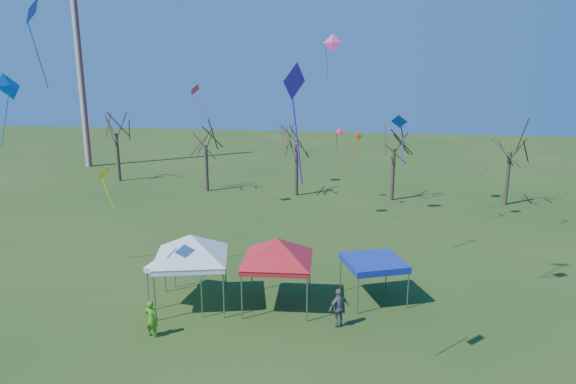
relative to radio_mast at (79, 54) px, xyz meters
name	(u,v)px	position (x,y,z in m)	size (l,w,h in m)	color
ground	(270,333)	(28.00, -34.00, -12.50)	(140.00, 140.00, 0.00)	#244616
radio_mast	(79,54)	(0.00, 0.00, 0.00)	(0.70, 0.70, 25.00)	silver
tree_0	(115,116)	(7.15, -6.62, -6.01)	(3.83, 3.83, 8.44)	#3D2D21
tree_1	(205,129)	(17.23, -9.35, -6.71)	(3.42, 3.42, 7.54)	#3D2D21
tree_2	(297,125)	(25.63, -9.62, -6.21)	(3.71, 3.71, 8.18)	#3D2D21
tree_3	(395,130)	(34.03, -9.96, -6.42)	(3.59, 3.59, 7.91)	#3D2D21
tree_4	(512,132)	(43.36, -10.00, -6.44)	(3.58, 3.58, 7.89)	#3D2D21
tent_white_west	(185,245)	(23.43, -31.63, -9.56)	(4.12, 4.12, 3.64)	gray
tent_white_mid	(190,239)	(23.79, -31.88, -9.17)	(4.54, 4.54, 4.13)	gray
tent_red	(277,243)	(27.88, -31.36, -9.29)	(4.50, 4.50, 3.98)	gray
tent_blue	(374,263)	(32.41, -29.98, -10.55)	(3.52, 3.52, 2.12)	gray
person_grey	(339,308)	(30.93, -32.94, -11.60)	(1.06, 0.44, 1.80)	slate
person_green	(152,319)	(23.08, -35.09, -11.68)	(0.60, 0.39, 1.64)	#4CA31A
kite_14	(9,86)	(13.66, -29.75, -2.21)	(1.12, 1.58, 3.87)	blue
kite_19	(340,133)	(29.48, -11.32, -6.57)	(0.73, 0.50, 1.87)	red
kite_8	(31,11)	(16.55, -31.41, 1.24)	(1.23, 1.60, 4.19)	blue
kite_1	(104,174)	(21.23, -34.69, -5.51)	(0.58, 0.87, 1.92)	yellow
kite_17	(400,122)	(33.61, -24.15, -4.29)	(1.07, 0.81, 2.89)	blue
kite_13	(195,90)	(18.77, -16.03, -2.95)	(0.97, 1.23, 2.73)	#F73770
kite_5	(293,83)	(29.72, -38.64, -1.68)	(0.76, 1.13, 3.69)	#561AB9
kite_22	(358,137)	(31.05, -13.51, -6.61)	(1.04, 1.06, 2.76)	#FF5B0D
kite_11	(332,43)	(29.21, -17.82, 0.31)	(1.32, 0.76, 2.83)	#E0317D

